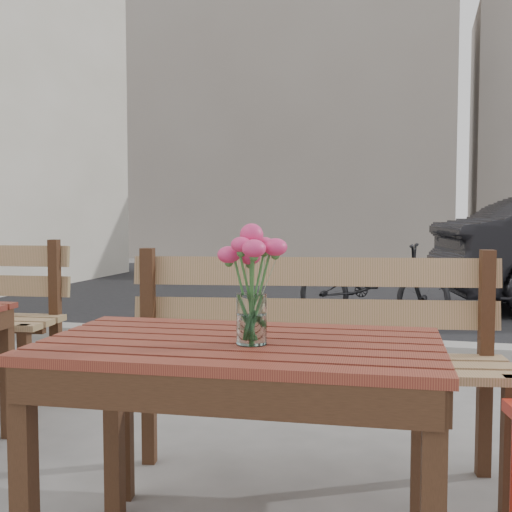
{
  "coord_description": "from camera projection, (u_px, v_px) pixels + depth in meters",
  "views": [
    {
      "loc": [
        0.33,
        -1.98,
        1.1
      ],
      "look_at": [
        -0.14,
        -0.16,
        0.98
      ],
      "focal_mm": 45.0,
      "sensor_mm": 36.0,
      "label": 1
    }
  ],
  "objects": [
    {
      "name": "main_vase",
      "position": [
        252.0,
        270.0,
        1.83
      ],
      "size": [
        0.19,
        0.19,
        0.35
      ],
      "color": "white",
      "rests_on": "main_table"
    },
    {
      "name": "bicycle",
      "position": [
        373.0,
        282.0,
        6.51
      ],
      "size": [
        1.58,
        0.69,
        0.8
      ],
      "primitive_type": "imported",
      "rotation": [
        0.0,
        0.0,
        1.47
      ],
      "color": "black",
      "rests_on": "ground"
    },
    {
      "name": "backdrop_buildings",
      "position": [
        419.0,
        111.0,
        15.68
      ],
      "size": [
        15.5,
        4.0,
        8.0
      ],
      "color": "gray",
      "rests_on": "ground"
    },
    {
      "name": "main_bench",
      "position": [
        313.0,
        337.0,
        2.64
      ],
      "size": [
        1.62,
        0.71,
        0.97
      ],
      "rotation": [
        0.0,
        0.0,
        0.16
      ],
      "color": "olive",
      "rests_on": "ground"
    },
    {
      "name": "street",
      "position": [
        390.0,
        312.0,
        6.95
      ],
      "size": [
        30.0,
        8.12,
        0.12
      ],
      "color": "black",
      "rests_on": "ground"
    },
    {
      "name": "main_table",
      "position": [
        241.0,
        380.0,
        1.91
      ],
      "size": [
        1.21,
        0.75,
        0.72
      ],
      "rotation": [
        0.0,
        0.0,
        0.05
      ],
      "color": "maroon",
      "rests_on": "ground"
    }
  ]
}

